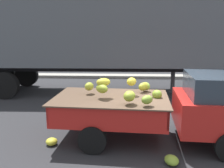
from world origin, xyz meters
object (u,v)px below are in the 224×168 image
Objects in this scene: pickup_truck at (193,108)px; fallen_banana_bunch_near_tailgate at (52,142)px; fallen_banana_bunch_by_wheel at (172,160)px; semi_trailer at (95,34)px.

pickup_truck is 3.48m from fallen_banana_bunch_near_tailgate.
pickup_truck reaches higher than fallen_banana_bunch_by_wheel.
fallen_banana_bunch_by_wheel is (-0.67, -1.09, -0.79)m from pickup_truck.
fallen_banana_bunch_by_wheel is at bearing -117.37° from pickup_truck.
fallen_banana_bunch_near_tailgate is at bearing 163.91° from fallen_banana_bunch_by_wheel.
pickup_truck is 17.37× the size of fallen_banana_bunch_near_tailgate.
fallen_banana_bunch_near_tailgate is 0.84× the size of fallen_banana_bunch_by_wheel.
pickup_truck is 6.04m from semi_trailer.
pickup_truck is at bearing 5.34° from fallen_banana_bunch_near_tailgate.
pickup_truck is 1.51m from fallen_banana_bunch_by_wheel.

